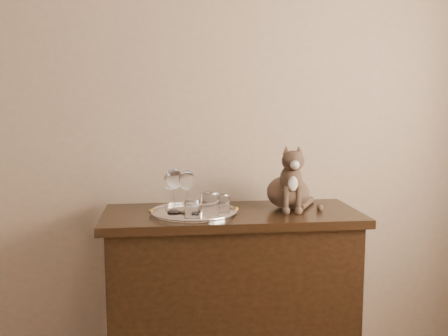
{
  "coord_description": "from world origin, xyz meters",
  "views": [
    {
      "loc": [
        0.29,
        -0.34,
        1.36
      ],
      "look_at": [
        0.56,
        1.95,
        1.06
      ],
      "focal_mm": 40.0,
      "sensor_mm": 36.0,
      "label": 1
    }
  ],
  "objects_px": {
    "tumbler_c": "(222,203)",
    "sideboard": "(232,298)",
    "tumbler_a": "(210,204)",
    "cat": "(288,176)",
    "wine_glass_c": "(174,190)",
    "tray": "(194,213)",
    "wine_glass_d": "(187,192)",
    "tumbler_b": "(193,210)",
    "wine_glass_a": "(171,191)"
  },
  "relations": [
    {
      "from": "cat",
      "to": "tray",
      "type": "bearing_deg",
      "value": -166.7
    },
    {
      "from": "sideboard",
      "to": "cat",
      "type": "height_order",
      "value": "cat"
    },
    {
      "from": "wine_glass_d",
      "to": "tumbler_c",
      "type": "bearing_deg",
      "value": 0.68
    },
    {
      "from": "sideboard",
      "to": "tray",
      "type": "xyz_separation_m",
      "value": [
        -0.18,
        -0.03,
        0.43
      ]
    },
    {
      "from": "sideboard",
      "to": "tumbler_a",
      "type": "height_order",
      "value": "tumbler_a"
    },
    {
      "from": "sideboard",
      "to": "tumbler_c",
      "type": "height_order",
      "value": "tumbler_c"
    },
    {
      "from": "sideboard",
      "to": "tumbler_b",
      "type": "height_order",
      "value": "tumbler_b"
    },
    {
      "from": "tray",
      "to": "tumbler_c",
      "type": "height_order",
      "value": "tumbler_c"
    },
    {
      "from": "wine_glass_d",
      "to": "cat",
      "type": "xyz_separation_m",
      "value": [
        0.49,
        0.09,
        0.05
      ]
    },
    {
      "from": "cat",
      "to": "sideboard",
      "type": "bearing_deg",
      "value": -166.4
    },
    {
      "from": "wine_glass_c",
      "to": "tumbler_a",
      "type": "distance_m",
      "value": 0.18
    },
    {
      "from": "tray",
      "to": "wine_glass_c",
      "type": "bearing_deg",
      "value": 177.76
    },
    {
      "from": "wine_glass_c",
      "to": "wine_glass_d",
      "type": "distance_m",
      "value": 0.06
    },
    {
      "from": "wine_glass_d",
      "to": "tumbler_b",
      "type": "xyz_separation_m",
      "value": [
        0.02,
        -0.12,
        -0.06
      ]
    },
    {
      "from": "tray",
      "to": "tumbler_a",
      "type": "xyz_separation_m",
      "value": [
        0.07,
        -0.06,
        0.05
      ]
    },
    {
      "from": "wine_glass_d",
      "to": "tumbler_b",
      "type": "distance_m",
      "value": 0.13
    },
    {
      "from": "tray",
      "to": "wine_glass_a",
      "type": "distance_m",
      "value": 0.16
    },
    {
      "from": "tumbler_c",
      "to": "tumbler_a",
      "type": "bearing_deg",
      "value": -142.8
    },
    {
      "from": "wine_glass_d",
      "to": "tumbler_a",
      "type": "distance_m",
      "value": 0.12
    },
    {
      "from": "tumbler_b",
      "to": "cat",
      "type": "relative_size",
      "value": 0.25
    },
    {
      "from": "tray",
      "to": "tumbler_a",
      "type": "bearing_deg",
      "value": -40.97
    },
    {
      "from": "tumbler_a",
      "to": "tumbler_b",
      "type": "relative_size",
      "value": 1.22
    },
    {
      "from": "sideboard",
      "to": "cat",
      "type": "distance_m",
      "value": 0.65
    },
    {
      "from": "cat",
      "to": "tumbler_c",
      "type": "bearing_deg",
      "value": -161.49
    },
    {
      "from": "wine_glass_d",
      "to": "tumbler_b",
      "type": "height_order",
      "value": "wine_glass_d"
    },
    {
      "from": "wine_glass_c",
      "to": "cat",
      "type": "relative_size",
      "value": 0.66
    },
    {
      "from": "cat",
      "to": "wine_glass_c",
      "type": "bearing_deg",
      "value": -168.62
    },
    {
      "from": "tray",
      "to": "tumbler_a",
      "type": "distance_m",
      "value": 0.1
    },
    {
      "from": "sideboard",
      "to": "tumbler_a",
      "type": "xyz_separation_m",
      "value": [
        -0.11,
        -0.09,
        0.48
      ]
    },
    {
      "from": "wine_glass_a",
      "to": "wine_glass_c",
      "type": "bearing_deg",
      "value": -78.72
    },
    {
      "from": "tumbler_a",
      "to": "cat",
      "type": "height_order",
      "value": "cat"
    },
    {
      "from": "wine_glass_c",
      "to": "tumbler_b",
      "type": "relative_size",
      "value": 2.6
    },
    {
      "from": "sideboard",
      "to": "tray",
      "type": "relative_size",
      "value": 3.0
    },
    {
      "from": "wine_glass_a",
      "to": "wine_glass_d",
      "type": "xyz_separation_m",
      "value": [
        0.07,
        -0.08,
        0.01
      ]
    },
    {
      "from": "tumbler_c",
      "to": "wine_glass_c",
      "type": "bearing_deg",
      "value": 176.52
    },
    {
      "from": "wine_glass_a",
      "to": "cat",
      "type": "xyz_separation_m",
      "value": [
        0.56,
        0.01,
        0.06
      ]
    },
    {
      "from": "tumbler_b",
      "to": "tumbler_a",
      "type": "bearing_deg",
      "value": 41.33
    },
    {
      "from": "wine_glass_c",
      "to": "tumbler_a",
      "type": "height_order",
      "value": "wine_glass_c"
    },
    {
      "from": "tray",
      "to": "tumbler_c",
      "type": "distance_m",
      "value": 0.14
    },
    {
      "from": "wine_glass_c",
      "to": "cat",
      "type": "bearing_deg",
      "value": 7.51
    },
    {
      "from": "sideboard",
      "to": "wine_glass_a",
      "type": "xyz_separation_m",
      "value": [
        -0.28,
        0.04,
        0.52
      ]
    },
    {
      "from": "tumbler_b",
      "to": "sideboard",
      "type": "bearing_deg",
      "value": 39.11
    },
    {
      "from": "sideboard",
      "to": "wine_glass_c",
      "type": "bearing_deg",
      "value": -174.81
    },
    {
      "from": "wine_glass_d",
      "to": "cat",
      "type": "bearing_deg",
      "value": 10.14
    },
    {
      "from": "wine_glass_c",
      "to": "wine_glass_d",
      "type": "bearing_deg",
      "value": -14.69
    },
    {
      "from": "wine_glass_a",
      "to": "wine_glass_c",
      "type": "height_order",
      "value": "wine_glass_c"
    },
    {
      "from": "sideboard",
      "to": "tumbler_a",
      "type": "relative_size",
      "value": 12.34
    },
    {
      "from": "sideboard",
      "to": "wine_glass_d",
      "type": "xyz_separation_m",
      "value": [
        -0.21,
        -0.04,
        0.53
      ]
    },
    {
      "from": "tumbler_c",
      "to": "sideboard",
      "type": "bearing_deg",
      "value": 37.66
    },
    {
      "from": "tumbler_c",
      "to": "cat",
      "type": "bearing_deg",
      "value": 14.64
    }
  ]
}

